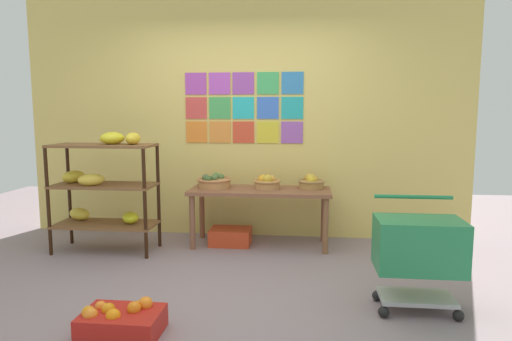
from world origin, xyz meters
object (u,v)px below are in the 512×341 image
Objects in this scene: display_table at (260,196)px; orange_crate_foreground at (121,321)px; fruit_basket_centre at (311,182)px; fruit_basket_right at (267,182)px; produce_crate_under_table at (231,237)px; banana_shelf_unit at (103,183)px; shopping_cart at (418,248)px; fruit_basket_back_right at (214,182)px.

display_table is 2.22m from orange_crate_foreground.
fruit_basket_right is at bearing -170.19° from fruit_basket_centre.
banana_shelf_unit is at bearing -164.94° from produce_crate_under_table.
orange_crate_foreground is (-0.77, -2.10, -0.60)m from fruit_basket_right.
orange_crate_foreground is (0.89, -1.71, -0.62)m from banana_shelf_unit.
orange_crate_foreground is (-1.25, -2.18, -0.60)m from fruit_basket_centre.
fruit_basket_right reaches higher than display_table.
produce_crate_under_table is at bearing -173.51° from fruit_basket_right.
banana_shelf_unit is at bearing -167.65° from fruit_basket_centre.
shopping_cart reaches higher than fruit_basket_centre.
banana_shelf_unit is at bearing -166.93° from fruit_basket_right.
fruit_basket_centre is 1.78m from shopping_cart.
fruit_basket_right is 0.48m from fruit_basket_centre.
banana_shelf_unit reaches higher than fruit_basket_back_right.
produce_crate_under_table is (-0.87, -0.13, -0.60)m from fruit_basket_centre.
shopping_cart reaches higher than produce_crate_under_table.
fruit_basket_centre is at bearing 60.12° from orange_crate_foreground.
produce_crate_under_table is 0.54× the size of shopping_cart.
banana_shelf_unit is 2.43× the size of orange_crate_foreground.
display_table is 0.58m from fruit_basket_centre.
display_table is 1.97m from shopping_cart.
display_table is at bearing 12.45° from banana_shelf_unit.
fruit_basket_right is 1.02× the size of fruit_basket_centre.
produce_crate_under_table is at bearing 136.05° from shopping_cart.
fruit_basket_back_right is at bearing -175.49° from fruit_basket_centre.
shopping_cart is at bearing 16.13° from orange_crate_foreground.
produce_crate_under_table is at bearing 79.50° from orange_crate_foreground.
fruit_basket_back_right reaches higher than orange_crate_foreground.
fruit_basket_centre is 0.36× the size of shopping_cart.
fruit_basket_right is (0.07, 0.03, 0.15)m from display_table.
shopping_cart reaches higher than display_table.
orange_crate_foreground is (-0.70, -2.06, -0.45)m from display_table.
fruit_basket_right is 0.59× the size of orange_crate_foreground.
fruit_basket_centre is (2.14, 0.47, -0.02)m from banana_shelf_unit.
fruit_basket_centre reaches higher than orange_crate_foreground.
fruit_basket_right is 2.31m from orange_crate_foreground.
fruit_basket_right reaches higher than fruit_basket_centre.
fruit_basket_back_right reaches higher than produce_crate_under_table.
fruit_basket_back_right reaches higher than display_table.
fruit_basket_centre reaches higher than display_table.
orange_crate_foreground is (-0.38, -2.05, 0.00)m from produce_crate_under_table.
shopping_cart is at bearing -40.04° from fruit_basket_back_right.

